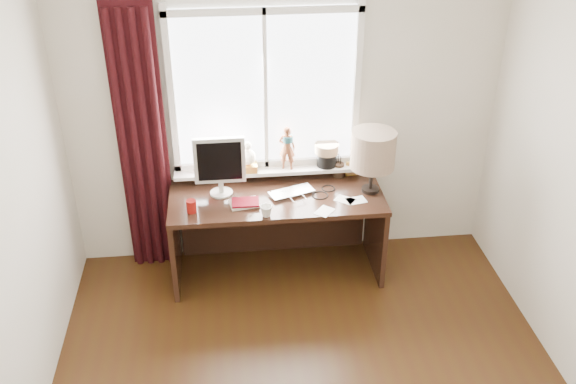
{
  "coord_description": "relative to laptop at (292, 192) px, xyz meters",
  "views": [
    {
      "loc": [
        -0.48,
        -2.73,
        3.33
      ],
      "look_at": [
        -0.05,
        1.25,
        1.0
      ],
      "focal_mm": 40.0,
      "sensor_mm": 36.0,
      "label": 1
    }
  ],
  "objects": [
    {
      "name": "desk",
      "position": [
        -0.12,
        0.08,
        -0.26
      ],
      "size": [
        1.7,
        0.7,
        0.75
      ],
      "color": "#311D14",
      "rests_on": "floor"
    },
    {
      "name": "desk_cables",
      "position": [
        0.21,
        0.02,
        -0.01
      ],
      "size": [
        0.38,
        0.31,
        0.01
      ],
      "color": "black",
      "rests_on": "desk"
    },
    {
      "name": "mug",
      "position": [
        -0.23,
        -0.3,
        0.03
      ],
      "size": [
        0.12,
        0.11,
        0.09
      ],
      "primitive_type": "imported",
      "rotation": [
        0.0,
        0.0,
        0.34
      ],
      "color": "white",
      "rests_on": "desk"
    },
    {
      "name": "ceiling",
      "position": [
        -0.02,
        -1.64,
        1.84
      ],
      "size": [
        3.5,
        4.0,
        0.0
      ],
      "primitive_type": "cube",
      "color": "white",
      "rests_on": "wall_back"
    },
    {
      "name": "table_lamp",
      "position": [
        0.63,
        -0.02,
        0.35
      ],
      "size": [
        0.35,
        0.35,
        0.52
      ],
      "color": "black",
      "rests_on": "desk"
    },
    {
      "name": "monitor",
      "position": [
        -0.56,
        0.06,
        0.26
      ],
      "size": [
        0.4,
        0.18,
        0.49
      ],
      "color": "beige",
      "rests_on": "desk"
    },
    {
      "name": "window",
      "position": [
        -0.16,
        0.31,
        0.54
      ],
      "size": [
        1.52,
        0.2,
        1.4
      ],
      "color": "white",
      "rests_on": "ground"
    },
    {
      "name": "loose_papers",
      "position": [
        0.37,
        -0.19,
        -0.01
      ],
      "size": [
        0.45,
        0.33,
        0.0
      ],
      "color": "white",
      "rests_on": "desk"
    },
    {
      "name": "wall_back",
      "position": [
        -0.02,
        0.36,
        0.54
      ],
      "size": [
        3.5,
        0.0,
        2.6
      ],
      "primitive_type": "cube",
      "rotation": [
        1.57,
        0.0,
        0.0
      ],
      "color": "beige",
      "rests_on": "ground"
    },
    {
      "name": "brush_holder",
      "position": [
        0.42,
        0.25,
        0.05
      ],
      "size": [
        0.09,
        0.09,
        0.25
      ],
      "color": "black",
      "rests_on": "desk"
    },
    {
      "name": "laptop",
      "position": [
        0.0,
        0.0,
        0.0
      ],
      "size": [
        0.42,
        0.34,
        0.03
      ],
      "primitive_type": "imported",
      "rotation": [
        0.0,
        0.0,
        0.33
      ],
      "color": "silver",
      "rests_on": "desk"
    },
    {
      "name": "curtain",
      "position": [
        -1.16,
        0.26,
        0.35
      ],
      "size": [
        0.38,
        0.09,
        2.25
      ],
      "color": "black",
      "rests_on": "floor"
    },
    {
      "name": "red_cup",
      "position": [
        -0.79,
        -0.19,
        0.04
      ],
      "size": [
        0.08,
        0.08,
        0.1
      ],
      "primitive_type": "cylinder",
      "color": "maroon",
      "rests_on": "desk"
    },
    {
      "name": "notebook_stack",
      "position": [
        -0.38,
        -0.12,
        0.0
      ],
      "size": [
        0.24,
        0.19,
        0.03
      ],
      "color": "beige",
      "rests_on": "desk"
    },
    {
      "name": "icon_frame",
      "position": [
        0.53,
        0.25,
        0.05
      ],
      "size": [
        0.1,
        0.03,
        0.13
      ],
      "color": "gold",
      "rests_on": "desk"
    }
  ]
}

